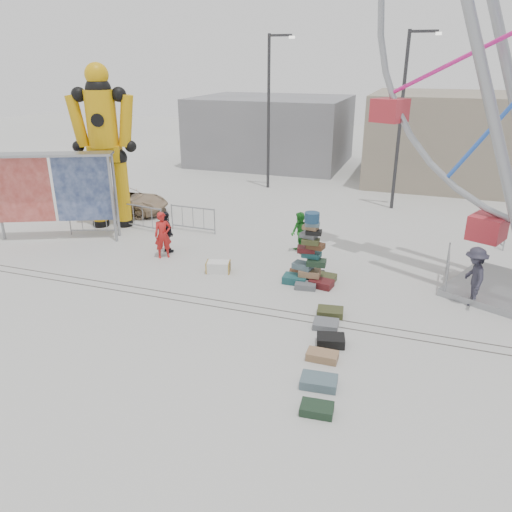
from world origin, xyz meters
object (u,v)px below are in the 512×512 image
(lamp_post_left, at_px, (270,105))
(parked_suv, at_px, (123,201))
(barricade_wheel_front, at_px, (447,269))
(pedestrian_grey, at_px, (474,276))
(pedestrian_black, at_px, (167,232))
(banner_scaffold, at_px, (51,176))
(suitcase_tower, at_px, (310,263))
(barricade_wheel_back, at_px, (493,228))
(barricade_dummy_b, at_px, (143,218))
(pedestrian_red, at_px, (163,235))
(lamp_post_right, at_px, (403,113))
(pedestrian_green, at_px, (300,233))
(steamer_trunk, at_px, (218,267))
(barricade_dummy_a, at_px, (94,222))
(barricade_dummy_c, at_px, (193,219))
(crash_test_dummy, at_px, (104,141))

(lamp_post_left, xyz_separation_m, parked_suv, (-5.00, -6.97, -3.90))
(barricade_wheel_front, height_order, pedestrian_grey, pedestrian_grey)
(pedestrian_black, bearing_deg, banner_scaffold, 38.80)
(suitcase_tower, height_order, barricade_wheel_back, suitcase_tower)
(banner_scaffold, relative_size, pedestrian_grey, 2.64)
(parked_suv, bearing_deg, barricade_dummy_b, -136.27)
(pedestrian_black, bearing_deg, pedestrian_red, 139.16)
(banner_scaffold, bearing_deg, lamp_post_right, 12.28)
(barricade_wheel_back, distance_m, pedestrian_green, 7.86)
(barricade_wheel_back, height_order, pedestrian_green, pedestrian_green)
(steamer_trunk, bearing_deg, pedestrian_red, 150.77)
(pedestrian_black, bearing_deg, barricade_dummy_a, 23.88)
(pedestrian_grey, bearing_deg, barricade_dummy_c, -118.87)
(parked_suv, bearing_deg, barricade_wheel_front, -108.68)
(barricade_dummy_b, xyz_separation_m, pedestrian_red, (2.34, -2.45, 0.31))
(crash_test_dummy, xyz_separation_m, pedestrian_red, (3.92, -2.54, -2.78))
(barricade_wheel_back, distance_m, pedestrian_black, 12.78)
(barricade_dummy_b, relative_size, parked_suv, 0.48)
(lamp_post_left, xyz_separation_m, crash_test_dummy, (-4.36, -8.84, -0.84))
(banner_scaffold, bearing_deg, steamer_trunk, -31.16)
(barricade_wheel_front, distance_m, pedestrian_grey, 1.43)
(suitcase_tower, distance_m, banner_scaffold, 10.66)
(barricade_wheel_front, bearing_deg, banner_scaffold, 94.17)
(lamp_post_left, distance_m, parked_suv, 9.42)
(barricade_wheel_back, height_order, pedestrian_black, pedestrian_black)
(barricade_wheel_back, relative_size, pedestrian_grey, 1.12)
(barricade_dummy_a, distance_m, pedestrian_grey, 14.53)
(barricade_dummy_b, bearing_deg, barricade_wheel_front, 1.89)
(lamp_post_left, relative_size, barricade_wheel_front, 4.00)
(lamp_post_right, relative_size, pedestrian_grey, 4.47)
(lamp_post_left, relative_size, barricade_dummy_a, 4.00)
(parked_suv, bearing_deg, steamer_trunk, -130.56)
(barricade_dummy_b, bearing_deg, parked_suv, 147.86)
(barricade_dummy_c, bearing_deg, steamer_trunk, -51.83)
(pedestrian_grey, bearing_deg, steamer_trunk, -99.57)
(lamp_post_right, distance_m, banner_scaffold, 15.43)
(barricade_dummy_b, height_order, parked_suv, parked_suv)
(steamer_trunk, bearing_deg, banner_scaffold, 158.17)
(barricade_wheel_front, relative_size, barricade_wheel_back, 1.00)
(lamp_post_left, relative_size, barricade_dummy_b, 4.00)
(barricade_wheel_front, distance_m, pedestrian_green, 5.33)
(steamer_trunk, height_order, barricade_wheel_back, barricade_wheel_back)
(lamp_post_right, distance_m, suitcase_tower, 10.68)
(banner_scaffold, xyz_separation_m, parked_suv, (0.31, 4.14, -2.04))
(lamp_post_right, distance_m, lamp_post_left, 7.28)
(pedestrian_red, bearing_deg, crash_test_dummy, 109.07)
(pedestrian_green, distance_m, parked_suv, 9.45)
(barricade_dummy_c, relative_size, pedestrian_grey, 1.12)
(lamp_post_left, bearing_deg, barricade_dummy_a, -113.66)
(barricade_wheel_front, distance_m, barricade_wheel_back, 5.20)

